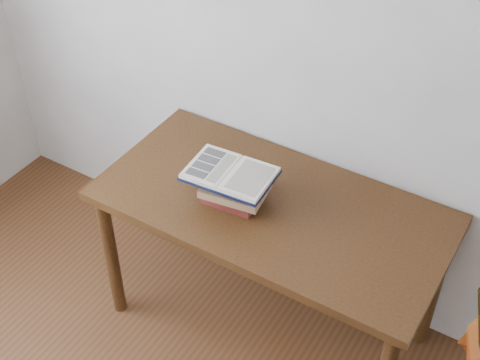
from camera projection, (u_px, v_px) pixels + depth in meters
The scene contains 3 objects.
desk at pixel (271, 221), 2.74m from camera, with size 1.42×0.71×0.76m.
book_stack at pixel (234, 189), 2.64m from camera, with size 0.27×0.22×0.13m.
open_book at pixel (230, 173), 2.60m from camera, with size 0.36×0.26×0.03m.
Camera 1 is at (1.00, -0.37, 2.57)m, focal length 50.00 mm.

